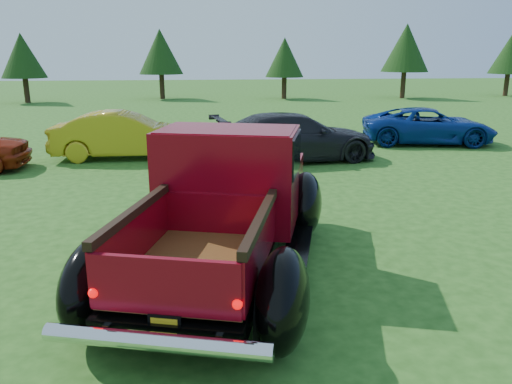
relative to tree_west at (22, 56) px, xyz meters
name	(u,v)px	position (x,y,z in m)	size (l,w,h in m)	color
ground	(240,265)	(12.00, -29.00, -3.11)	(120.00, 120.00, 0.00)	#255016
tree_west	(22,56)	(0.00, 0.00, 0.00)	(2.94, 2.94, 4.60)	#332114
tree_mid_left	(160,52)	(9.00, 2.00, 0.27)	(3.20, 3.20, 5.00)	#332114
tree_mid_right	(285,58)	(18.00, 1.00, -0.14)	(2.82, 2.82, 4.40)	#332114
tree_east	(406,48)	(27.00, 0.50, 0.55)	(3.46, 3.46, 5.40)	#332114
tree_far_east	(510,54)	(36.00, 1.50, 0.14)	(3.07, 3.07, 4.80)	#332114
pickup_truck	(229,201)	(11.86, -28.84, -2.10)	(3.96, 6.11, 2.14)	black
show_car_yellow	(125,135)	(9.15, -20.17, -2.37)	(1.56, 4.47, 1.47)	#BA9A18
show_car_grey	(295,137)	(14.41, -21.22, -2.37)	(2.07, 5.08, 1.47)	black
show_car_blue	(428,126)	(19.90, -18.78, -2.45)	(2.18, 4.72, 1.31)	navy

